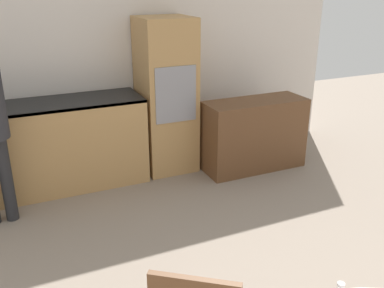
{
  "coord_description": "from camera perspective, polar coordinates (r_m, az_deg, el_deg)",
  "views": [
    {
      "loc": [
        -0.99,
        0.7,
        2.09
      ],
      "look_at": [
        0.04,
        3.01,
        1.11
      ],
      "focal_mm": 40.0,
      "sensor_mm": 36.0,
      "label": 1
    }
  ],
  "objects": [
    {
      "name": "sideboard",
      "position": [
        4.98,
        8.28,
        1.24
      ],
      "size": [
        1.18,
        0.45,
        0.82
      ],
      "color": "brown",
      "rests_on": "ground_plane"
    },
    {
      "name": "oven_unit",
      "position": [
        4.83,
        -3.47,
        6.39
      ],
      "size": [
        0.57,
        0.59,
        1.72
      ],
      "color": "tan",
      "rests_on": "ground_plane"
    },
    {
      "name": "wall_back",
      "position": [
        4.87,
        -12.43,
        11.37
      ],
      "size": [
        6.01,
        0.05,
        2.6
      ],
      "color": "silver",
      "rests_on": "ground_plane"
    },
    {
      "name": "kitchen_counter",
      "position": [
        4.65,
        -21.71,
        -0.66
      ],
      "size": [
        2.49,
        0.6,
        0.93
      ],
      "color": "tan",
      "rests_on": "ground_plane"
    }
  ]
}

